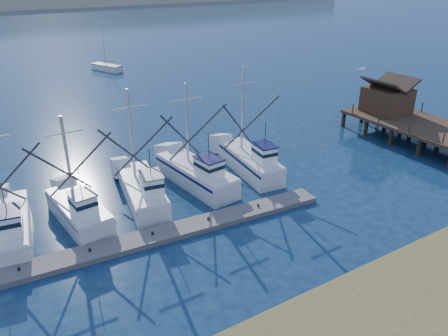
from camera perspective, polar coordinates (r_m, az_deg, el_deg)
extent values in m
plane|color=#0D1F3A|center=(28.92, 10.49, -9.65)|extent=(500.00, 500.00, 0.00)
cube|color=slate|center=(28.88, -11.18, -9.34)|extent=(27.16, 3.85, 0.36)
cylinder|color=black|center=(46.74, 26.61, 3.02)|extent=(0.44, 0.44, 1.70)
cube|color=black|center=(46.42, 26.84, 4.16)|extent=(7.00, 20.00, 0.30)
cube|color=#4C331E|center=(49.75, 20.51, 8.32)|extent=(4.00, 4.00, 2.60)
cube|color=silver|center=(31.87, -26.16, -7.07)|extent=(3.39, 7.87, 1.38)
cube|color=white|center=(29.47, -26.19, -6.46)|extent=(1.60, 2.03, 1.50)
cube|color=silver|center=(31.85, -18.35, -5.60)|extent=(3.10, 6.89, 1.43)
cube|color=white|center=(29.67, -17.89, -4.63)|extent=(1.56, 1.77, 1.50)
cylinder|color=#B7B2A8|center=(31.25, -19.78, 1.21)|extent=(0.22, 0.22, 5.98)
cube|color=silver|center=(33.42, -10.60, -3.12)|extent=(3.70, 8.09, 1.47)
cube|color=white|center=(31.08, -9.44, -2.19)|extent=(1.69, 2.11, 1.50)
cylinder|color=#B7B2A8|center=(32.88, -12.03, 4.27)|extent=(0.22, 0.22, 6.88)
cube|color=silver|center=(35.28, -3.62, -1.04)|extent=(3.48, 8.50, 1.59)
cube|color=white|center=(32.93, -1.95, 0.00)|extent=(1.70, 2.17, 1.50)
cylinder|color=#B7B2A8|center=(34.89, -4.90, 5.81)|extent=(0.22, 0.22, 6.50)
cube|color=silver|center=(37.49, 3.40, 0.63)|extent=(3.19, 8.00, 1.62)
cube|color=white|center=(35.39, 5.30, 1.79)|extent=(1.56, 2.04, 1.50)
cylinder|color=#B7B2A8|center=(36.94, 2.40, 7.60)|extent=(0.22, 0.22, 7.20)
cube|color=silver|center=(78.53, -15.07, 12.53)|extent=(3.92, 6.13, 0.90)
cylinder|color=#B7B2A8|center=(78.10, -15.48, 15.46)|extent=(0.12, 0.12, 7.20)
sphere|color=white|center=(41.16, 17.42, 12.23)|extent=(0.20, 0.20, 0.20)
cube|color=white|center=(40.93, 17.13, 12.23)|extent=(0.50, 0.12, 0.14)
cube|color=white|center=(41.38, 17.72, 12.28)|extent=(0.50, 0.12, 0.14)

